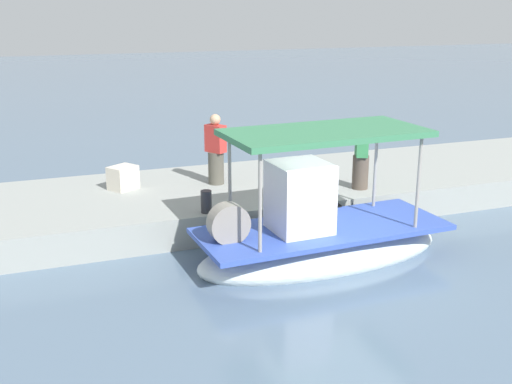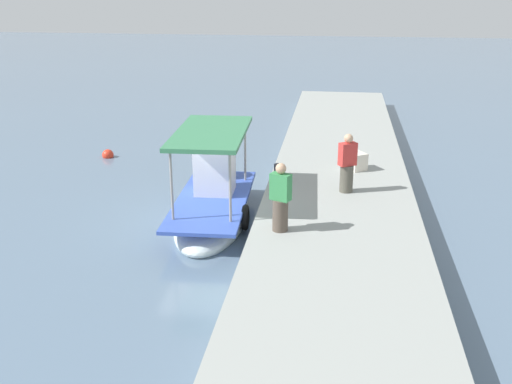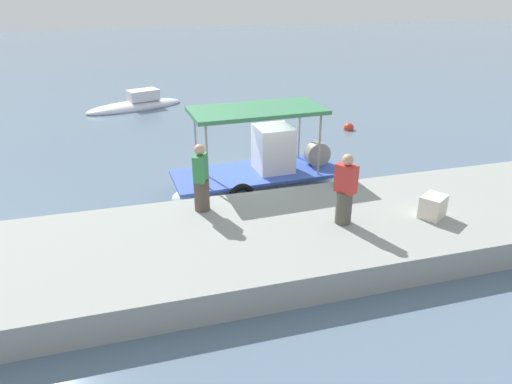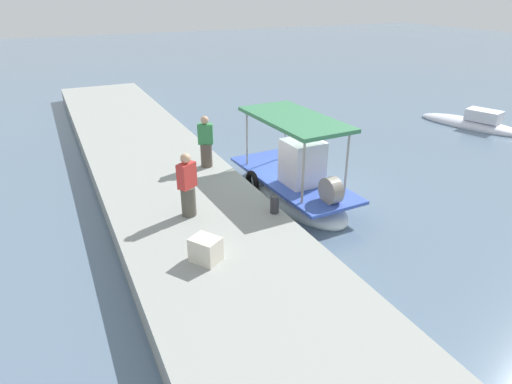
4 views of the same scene
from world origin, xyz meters
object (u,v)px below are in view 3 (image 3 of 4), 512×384
at_px(fisherman_near_bollard, 345,193).
at_px(cargo_crate, 433,206).
at_px(fisherman_by_crate, 201,181).
at_px(mooring_bollard, 339,177).
at_px(main_fishing_boat, 260,177).
at_px(marker_buoy, 349,128).
at_px(moored_boat_near, 136,105).

relative_size(fisherman_near_bollard, cargo_crate, 2.80).
height_order(fisherman_by_crate, mooring_bollard, fisherman_by_crate).
bearing_deg(fisherman_by_crate, mooring_bollard, 6.84).
height_order(fisherman_near_bollard, cargo_crate, fisherman_near_bollard).
distance_m(main_fishing_boat, cargo_crate, 5.37).
bearing_deg(main_fishing_boat, fisherman_near_bollard, -75.56).
bearing_deg(fisherman_near_bollard, cargo_crate, -8.45).
xyz_separation_m(marker_buoy, moored_boat_near, (-9.09, 6.75, 0.06)).
xyz_separation_m(fisherman_near_bollard, marker_buoy, (4.85, 9.40, -1.43)).
xyz_separation_m(main_fishing_boat, fisherman_by_crate, (-2.21, -2.20, 1.02)).
xyz_separation_m(main_fishing_boat, moored_boat_near, (-3.24, 12.29, -0.35)).
xyz_separation_m(fisherman_near_bollard, moored_boat_near, (-4.24, 16.16, -1.38)).
height_order(main_fishing_boat, fisherman_near_bollard, main_fishing_boat).
distance_m(fisherman_by_crate, moored_boat_near, 14.59).
relative_size(fisherman_near_bollard, moored_boat_near, 0.33).
bearing_deg(moored_boat_near, fisherman_near_bollard, -75.31).
distance_m(marker_buoy, moored_boat_near, 11.32).
bearing_deg(mooring_bollard, fisherman_by_crate, -173.16).
distance_m(fisherman_by_crate, marker_buoy, 11.26).
relative_size(main_fishing_boat, mooring_bollard, 11.04).
height_order(mooring_bollard, marker_buoy, mooring_bollard).
relative_size(mooring_bollard, marker_buoy, 1.09).
bearing_deg(fisherman_by_crate, moored_boat_near, 94.06).
bearing_deg(marker_buoy, fisherman_near_bollard, -117.28).
bearing_deg(main_fishing_boat, cargo_crate, -51.99).
bearing_deg(fisherman_by_crate, marker_buoy, 43.83).
relative_size(cargo_crate, moored_boat_near, 0.12).
distance_m(mooring_bollard, cargo_crate, 2.87).
xyz_separation_m(fisherman_by_crate, mooring_bollard, (4.10, 0.49, -0.56)).
height_order(cargo_crate, marker_buoy, cargo_crate).
bearing_deg(marker_buoy, fisherman_by_crate, -136.17).
relative_size(fisherman_near_bollard, fisherman_by_crate, 1.00).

